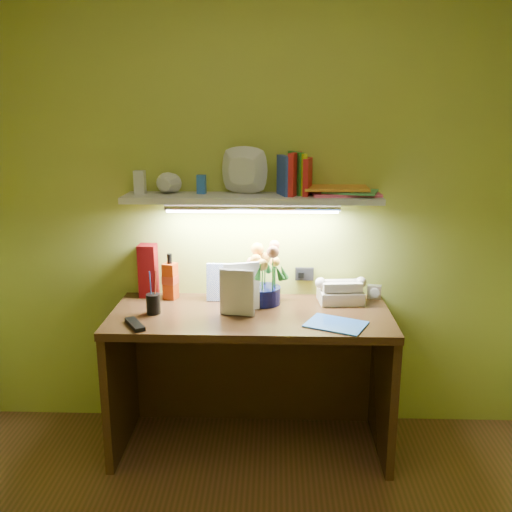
{
  "coord_description": "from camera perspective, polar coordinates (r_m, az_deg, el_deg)",
  "views": [
    {
      "loc": [
        0.12,
        -1.49,
        1.74
      ],
      "look_at": [
        0.02,
        1.35,
        1.0
      ],
      "focal_mm": 40.0,
      "sensor_mm": 36.0,
      "label": 1
    }
  ],
  "objects": [
    {
      "name": "desk",
      "position": [
        3.01,
        -0.52,
        -12.38
      ],
      "size": [
        1.4,
        0.6,
        0.75
      ],
      "primitive_type": "cube",
      "color": "#38240F",
      "rests_on": "ground"
    },
    {
      "name": "flower_bouquet",
      "position": [
        2.95,
        0.76,
        -1.85
      ],
      "size": [
        0.26,
        0.26,
        0.31
      ],
      "primitive_type": null,
      "rotation": [
        0.0,
        0.0,
        -0.39
      ],
      "color": "#060937",
      "rests_on": "desk"
    },
    {
      "name": "telephone",
      "position": [
        3.03,
        8.46,
        -3.36
      ],
      "size": [
        0.24,
        0.19,
        0.13
      ],
      "primitive_type": null,
      "rotation": [
        0.0,
        0.0,
        0.1
      ],
      "color": "silver",
      "rests_on": "desk"
    },
    {
      "name": "desk_clock",
      "position": [
        3.13,
        11.73,
        -3.53
      ],
      "size": [
        0.08,
        0.05,
        0.07
      ],
      "primitive_type": "cube",
      "rotation": [
        0.0,
        0.0,
        -0.22
      ],
      "color": "silver",
      "rests_on": "desk"
    },
    {
      "name": "whisky_bottle",
      "position": [
        3.07,
        -8.58,
        -2.02
      ],
      "size": [
        0.08,
        0.08,
        0.25
      ],
      "primitive_type": null,
      "rotation": [
        0.0,
        0.0,
        -0.29
      ],
      "color": "#BB340D",
      "rests_on": "desk"
    },
    {
      "name": "whisky_box",
      "position": [
        3.12,
        -10.73,
        -1.44
      ],
      "size": [
        0.09,
        0.09,
        0.29
      ],
      "primitive_type": "cube",
      "rotation": [
        0.0,
        0.0,
        -0.03
      ],
      "color": "#62080A",
      "rests_on": "desk"
    },
    {
      "name": "pen_cup",
      "position": [
        2.87,
        -10.26,
        -4.07
      ],
      "size": [
        0.08,
        0.08,
        0.17
      ],
      "primitive_type": "cylinder",
      "rotation": [
        0.0,
        0.0,
        -0.09
      ],
      "color": "black",
      "rests_on": "desk"
    },
    {
      "name": "art_card",
      "position": [
        3.02,
        -3.07,
        -2.62
      ],
      "size": [
        0.2,
        0.04,
        0.2
      ],
      "primitive_type": null,
      "rotation": [
        0.0,
        0.0,
        0.03
      ],
      "color": "white",
      "rests_on": "desk"
    },
    {
      "name": "tv_remote",
      "position": [
        2.75,
        -12.02,
        -6.69
      ],
      "size": [
        0.13,
        0.17,
        0.02
      ],
      "primitive_type": "cube",
      "rotation": [
        0.0,
        0.0,
        0.55
      ],
      "color": "black",
      "rests_on": "desk"
    },
    {
      "name": "blue_folder",
      "position": [
        2.73,
        8.0,
        -6.78
      ],
      "size": [
        0.32,
        0.29,
        0.01
      ],
      "primitive_type": "cube",
      "rotation": [
        0.0,
        0.0,
        -0.44
      ],
      "color": "blue",
      "rests_on": "desk"
    },
    {
      "name": "desk_book_a",
      "position": [
        2.81,
        -3.66,
        -3.56
      ],
      "size": [
        0.18,
        0.06,
        0.24
      ],
      "primitive_type": "imported",
      "rotation": [
        0.0,
        0.0,
        -0.22
      ],
      "color": "beige",
      "rests_on": "desk"
    },
    {
      "name": "desk_book_b",
      "position": [
        2.83,
        -3.24,
        -3.27
      ],
      "size": [
        0.18,
        0.07,
        0.25
      ],
      "primitive_type": "imported",
      "rotation": [
        0.0,
        0.0,
        0.29
      ],
      "color": "silver",
      "rests_on": "desk"
    },
    {
      "name": "wall_shelf",
      "position": [
        2.9,
        0.3,
        6.57
      ],
      "size": [
        1.3,
        0.33,
        0.24
      ],
      "color": "silver",
      "rests_on": "ground"
    }
  ]
}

